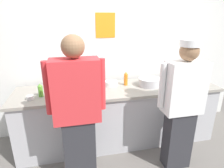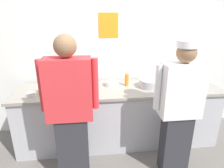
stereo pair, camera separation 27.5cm
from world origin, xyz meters
The scene contains 16 objects.
ground_plane centered at (0.00, 0.00, 0.00)m, with size 9.00×9.00×0.00m, color slate.
wall_back centered at (0.00, 0.90, 1.45)m, with size 4.65×0.11×2.89m.
prep_counter centered at (0.00, 0.39, 0.44)m, with size 2.97×0.75×0.88m.
chef_near_left centered at (-0.63, -0.30, 0.91)m, with size 0.62×0.24×1.72m.
chef_center centered at (0.60, -0.30, 0.88)m, with size 0.60×0.24×1.64m.
plate_stack_front centered at (-0.69, 0.27, 0.91)m, with size 0.22×0.22×0.05m.
plate_stack_rear centered at (-0.09, 0.51, 0.92)m, with size 0.20×0.20×0.07m.
mixing_bowl_steel centered at (0.47, 0.38, 0.94)m, with size 0.33×0.33×0.12m, color #B7BABF.
sheet_tray centered at (1.04, 0.43, 0.90)m, with size 0.49×0.34×0.02m, color #B7BABF.
squeeze_bottle_primary centered at (-0.84, 0.62, 0.98)m, with size 0.06×0.06×0.20m.
squeeze_bottle_secondary centered at (-1.07, 0.31, 0.97)m, with size 0.06×0.06×0.18m.
squeeze_bottle_spare centered at (0.13, 0.49, 0.99)m, with size 0.06×0.06×0.21m.
ramekin_green_sauce centered at (-0.50, 0.25, 0.91)m, with size 0.11×0.11×0.04m.
ramekin_red_sauce centered at (-0.45, 0.46, 0.91)m, with size 0.10×0.10×0.04m.
ramekin_yellow_sauce centered at (-1.19, 0.24, 0.91)m, with size 0.09×0.09×0.05m.
chefs_knife centered at (-0.90, 0.44, 0.89)m, with size 0.28×0.03×0.02m.
Camera 1 is at (-0.66, -2.12, 1.87)m, focal length 30.40 mm.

